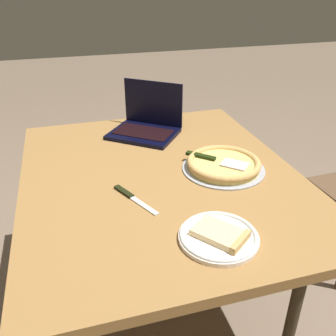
# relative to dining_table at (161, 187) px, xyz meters

# --- Properties ---
(ground_plane) EXTENTS (12.00, 12.00, 0.00)m
(ground_plane) POSITION_rel_dining_table_xyz_m (0.00, 0.00, -0.68)
(ground_plane) COLOR #705D4B
(dining_table) EXTENTS (1.25, 1.05, 0.74)m
(dining_table) POSITION_rel_dining_table_xyz_m (0.00, 0.00, 0.00)
(dining_table) COLOR olive
(dining_table) RESTS_ON ground_plane
(laptop) EXTENTS (0.38, 0.39, 0.23)m
(laptop) POSITION_rel_dining_table_xyz_m (-0.41, 0.04, 0.11)
(laptop) COLOR black
(laptop) RESTS_ON dining_table
(pizza_plate) EXTENTS (0.24, 0.24, 0.04)m
(pizza_plate) POSITION_rel_dining_table_xyz_m (0.43, 0.06, 0.07)
(pizza_plate) COLOR white
(pizza_plate) RESTS_ON dining_table
(pizza_tray) EXTENTS (0.33, 0.33, 0.04)m
(pizza_tray) POSITION_rel_dining_table_xyz_m (0.03, 0.25, 0.08)
(pizza_tray) COLOR #979CA5
(pizza_tray) RESTS_ON dining_table
(table_knife) EXTENTS (0.21, 0.12, 0.01)m
(table_knife) POSITION_rel_dining_table_xyz_m (0.14, -0.14, 0.06)
(table_knife) COLOR silver
(table_knife) RESTS_ON dining_table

